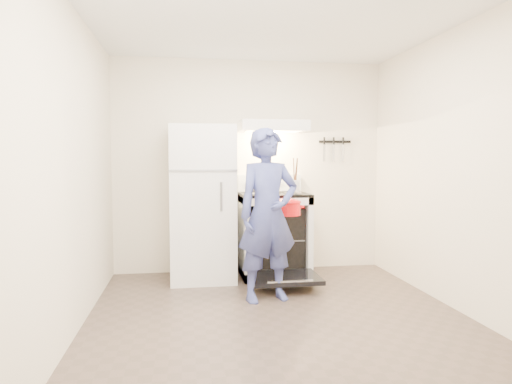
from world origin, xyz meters
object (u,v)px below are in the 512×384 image
refrigerator (203,203)px  person (268,215)px  stove_body (274,236)px  tea_kettle (257,180)px  dutch_oven (287,209)px

refrigerator → person: bearing=-56.4°
stove_body → tea_kettle: 0.68m
refrigerator → tea_kettle: size_ratio=6.13×
refrigerator → stove_body: refrigerator is taller
refrigerator → person: (0.58, -0.87, -0.04)m
stove_body → tea_kettle: bearing=125.0°
person → stove_body: bearing=62.1°
person → dutch_oven: bearing=35.7°
refrigerator → dutch_oven: (0.82, -0.59, -0.01)m
refrigerator → stove_body: size_ratio=1.85×
person → tea_kettle: bearing=72.6°
stove_body → tea_kettle: size_ratio=3.32×
tea_kettle → person: person is taller
stove_body → person: 0.99m
refrigerator → stove_body: (0.81, 0.02, -0.39)m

